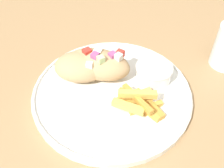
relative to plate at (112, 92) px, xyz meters
The scene contains 6 objects.
table 0.08m from the plate, 65.77° to the right, with size 1.41×1.41×0.75m.
plate is the anchor object (origin of this frame).
pita_sandwich_near 0.08m from the plate, 168.50° to the right, with size 0.14×0.14×0.06m.
pita_sandwich_far 0.07m from the plate, 166.44° to the left, with size 0.16×0.13×0.06m.
fries_pile 0.06m from the plate, 10.39° to the left, with size 0.11×0.08×0.04m.
sauce_ramekin 0.10m from the plate, 69.63° to the left, with size 0.08×0.08×0.03m.
Camera 1 is at (0.26, -0.23, 1.15)m, focal length 42.00 mm.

